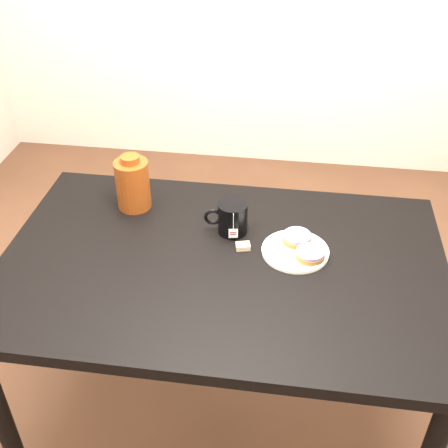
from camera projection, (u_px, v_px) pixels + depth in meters
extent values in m
plane|color=brown|center=(223.00, 408.00, 2.20)|extent=(4.00, 4.00, 0.00)
cube|color=black|center=(222.00, 266.00, 1.77)|extent=(1.40, 0.90, 0.04)
cylinder|color=black|center=(2.00, 418.00, 1.75)|extent=(0.06, 0.06, 0.71)
cylinder|color=black|center=(86.00, 260.00, 2.38)|extent=(0.06, 0.06, 0.71)
cylinder|color=black|center=(395.00, 290.00, 2.23)|extent=(0.06, 0.06, 0.71)
cylinder|color=white|center=(295.00, 251.00, 1.79)|extent=(0.21, 0.21, 0.01)
torus|color=white|center=(295.00, 250.00, 1.79)|extent=(0.21, 0.21, 0.01)
cylinder|color=brown|center=(297.00, 239.00, 1.82)|extent=(0.13, 0.13, 0.02)
cylinder|color=#9578A2|center=(297.00, 236.00, 1.81)|extent=(0.13, 0.13, 0.01)
cylinder|color=brown|center=(310.00, 255.00, 1.75)|extent=(0.11, 0.11, 0.02)
cylinder|color=#9578A2|center=(310.00, 252.00, 1.74)|extent=(0.10, 0.10, 0.01)
cylinder|color=black|center=(233.00, 218.00, 1.85)|extent=(0.11, 0.11, 0.11)
cylinder|color=black|center=(233.00, 206.00, 1.83)|extent=(0.09, 0.09, 0.00)
torus|color=black|center=(213.00, 217.00, 1.85)|extent=(0.06, 0.02, 0.06)
cylinder|color=beige|center=(233.00, 221.00, 1.80)|extent=(0.00, 0.00, 0.06)
cube|color=white|center=(233.00, 233.00, 1.82)|extent=(0.03, 0.01, 0.03)
cube|color=#C6B793|center=(243.00, 246.00, 1.80)|extent=(0.05, 0.04, 0.02)
cylinder|color=#58210B|center=(133.00, 185.00, 1.96)|extent=(0.14, 0.14, 0.18)
cylinder|color=#58210B|center=(130.00, 159.00, 1.90)|extent=(0.07, 0.07, 0.02)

